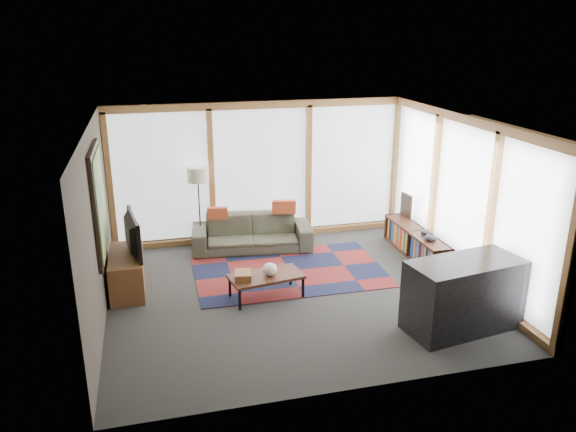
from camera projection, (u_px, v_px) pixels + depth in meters
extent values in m
plane|color=#282826|center=(294.00, 292.00, 8.56)|extent=(5.50, 5.50, 0.00)
cube|color=#423930|center=(96.00, 227.00, 7.50)|extent=(0.04, 5.00, 2.60)
cube|color=#423930|center=(356.00, 284.00, 5.85)|extent=(5.50, 0.04, 2.60)
cube|color=silver|center=(295.00, 122.00, 7.73)|extent=(5.50, 5.00, 0.04)
cube|color=white|center=(261.00, 171.00, 10.41)|extent=(5.30, 0.02, 2.35)
cube|color=white|center=(462.00, 198.00, 8.78)|extent=(0.02, 4.80, 2.35)
cube|color=black|center=(99.00, 203.00, 7.70)|extent=(0.05, 1.35, 1.55)
cube|color=yellow|center=(101.00, 203.00, 7.71)|extent=(0.02, 1.20, 1.40)
cube|color=maroon|center=(289.00, 271.00, 9.29)|extent=(3.11, 2.01, 0.01)
imported|color=#38392A|center=(252.00, 233.00, 10.14)|extent=(2.21, 1.08, 0.62)
cube|color=#B24824|center=(217.00, 213.00, 9.92)|extent=(0.38, 0.16, 0.20)
cube|color=#B24824|center=(284.00, 207.00, 10.19)|extent=(0.45, 0.22, 0.24)
cube|color=brown|center=(243.00, 275.00, 8.18)|extent=(0.29, 0.34, 0.10)
ellipsoid|color=#EFE3CE|center=(270.00, 269.00, 8.27)|extent=(0.24, 0.24, 0.19)
ellipsoid|color=black|center=(431.00, 238.00, 9.26)|extent=(0.25, 0.25, 0.10)
ellipsoid|color=black|center=(425.00, 232.00, 9.54)|extent=(0.20, 0.20, 0.08)
cube|color=black|center=(406.00, 205.00, 10.41)|extent=(0.08, 0.33, 0.44)
cube|color=brown|center=(127.00, 272.00, 8.54)|extent=(0.49, 1.18, 0.59)
imported|color=black|center=(127.00, 235.00, 8.38)|extent=(0.29, 1.06, 0.61)
cube|color=black|center=(463.00, 295.00, 7.41)|extent=(1.61, 0.94, 0.96)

